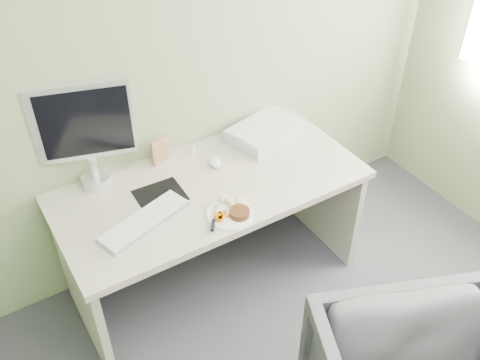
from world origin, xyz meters
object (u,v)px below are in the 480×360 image
desk (212,210)px  monitor (85,131)px  plate (230,214)px  scanner (265,132)px

desk → monitor: size_ratio=2.79×
desk → plate: 0.32m
desk → scanner: 0.57m
desk → scanner: (0.48, 0.21, 0.22)m
plate → scanner: scanner is taller
scanner → desk: bearing=-169.9°
monitor → desk: bearing=-15.9°
desk → scanner: scanner is taller
desk → scanner: size_ratio=3.83×
desk → scanner: bearing=24.2°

